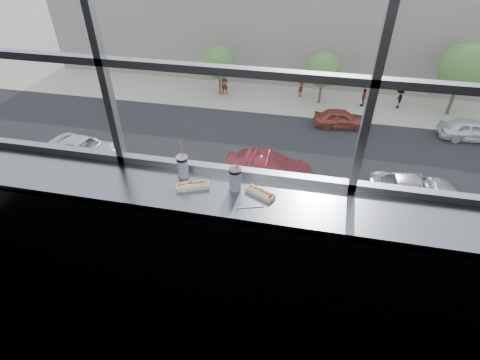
% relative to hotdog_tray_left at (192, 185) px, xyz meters
% --- Properties ---
extents(wall_back_lower, '(6.00, 0.00, 6.00)m').
position_rel_hotdog_tray_left_xyz_m(wall_back_lower, '(0.26, 0.26, -0.58)').
color(wall_back_lower, black).
rests_on(wall_back_lower, ground).
extents(window_glass, '(6.00, 0.00, 6.00)m').
position_rel_hotdog_tray_left_xyz_m(window_glass, '(0.26, 0.28, 1.17)').
color(window_glass, silver).
rests_on(window_glass, ground).
extents(window_mullions, '(6.00, 0.08, 2.40)m').
position_rel_hotdog_tray_left_xyz_m(window_mullions, '(0.26, 0.26, 1.17)').
color(window_mullions, gray).
rests_on(window_mullions, ground).
extents(counter, '(6.00, 0.55, 0.06)m').
position_rel_hotdog_tray_left_xyz_m(counter, '(0.26, -0.01, -0.06)').
color(counter, gray).
rests_on(counter, ground).
extents(counter_fascia, '(6.00, 0.04, 1.04)m').
position_rel_hotdog_tray_left_xyz_m(counter_fascia, '(0.26, -0.27, -0.58)').
color(counter_fascia, gray).
rests_on(counter_fascia, ground).
extents(hotdog_tray_left, '(0.28, 0.18, 0.07)m').
position_rel_hotdog_tray_left_xyz_m(hotdog_tray_left, '(0.00, 0.00, 0.00)').
color(hotdog_tray_left, white).
rests_on(hotdog_tray_left, counter).
extents(hotdog_tray_right, '(0.25, 0.18, 0.06)m').
position_rel_hotdog_tray_left_xyz_m(hotdog_tray_right, '(0.55, 0.02, -0.00)').
color(hotdog_tray_right, white).
rests_on(hotdog_tray_right, counter).
extents(soda_cup_left, '(0.10, 0.10, 0.37)m').
position_rel_hotdog_tray_left_xyz_m(soda_cup_left, '(-0.13, 0.15, 0.08)').
color(soda_cup_left, white).
rests_on(soda_cup_left, counter).
extents(soda_cup_right, '(0.10, 0.10, 0.38)m').
position_rel_hotdog_tray_left_xyz_m(soda_cup_right, '(0.34, 0.06, 0.09)').
color(soda_cup_right, white).
rests_on(soda_cup_right, counter).
extents(loose_straw, '(0.22, 0.08, 0.01)m').
position_rel_hotdog_tray_left_xyz_m(loose_straw, '(0.50, -0.15, -0.02)').
color(loose_straw, white).
rests_on(loose_straw, counter).
extents(wrapper, '(0.08, 0.06, 0.02)m').
position_rel_hotdog_tray_left_xyz_m(wrapper, '(-0.06, -0.06, -0.02)').
color(wrapper, silver).
rests_on(wrapper, counter).
extents(plaza_ground, '(120.00, 120.00, 0.00)m').
position_rel_hotdog_tray_left_xyz_m(plaza_ground, '(0.26, 43.76, -12.13)').
color(plaza_ground, '#B8AE99').
rests_on(plaza_ground, ground).
extents(plaza_near, '(50.00, 14.00, 0.04)m').
position_rel_hotdog_tray_left_xyz_m(plaza_near, '(0.26, 7.26, -12.11)').
color(plaza_near, '#B8AE99').
rests_on(plaza_near, plaza_ground).
extents(street_asphalt, '(80.00, 10.00, 0.06)m').
position_rel_hotdog_tray_left_xyz_m(street_asphalt, '(0.26, 20.26, -12.10)').
color(street_asphalt, black).
rests_on(street_asphalt, plaza_ground).
extents(far_sidewalk, '(80.00, 6.00, 0.04)m').
position_rel_hotdog_tray_left_xyz_m(far_sidewalk, '(0.26, 28.26, -12.11)').
color(far_sidewalk, '#B8AE99').
rests_on(far_sidewalk, plaza_ground).
extents(far_building, '(50.00, 14.00, 8.00)m').
position_rel_hotdog_tray_left_xyz_m(far_building, '(0.26, 38.26, -8.13)').
color(far_building, gray).
rests_on(far_building, plaza_ground).
extents(car_far_c, '(2.75, 6.19, 2.03)m').
position_rel_hotdog_tray_left_xyz_m(car_far_c, '(12.35, 24.26, -11.05)').
color(car_far_c, white).
rests_on(car_far_c, street_asphalt).
extents(car_near_c, '(3.02, 7.00, 2.32)m').
position_rel_hotdog_tray_left_xyz_m(car_near_c, '(-1.30, 16.26, -10.91)').
color(car_near_c, maroon).
rests_on(car_near_c, street_asphalt).
extents(car_far_b, '(2.88, 5.73, 1.84)m').
position_rel_hotdog_tray_left_xyz_m(car_far_b, '(3.14, 24.26, -11.15)').
color(car_far_b, maroon).
rests_on(car_far_b, street_asphalt).
extents(car_near_a, '(3.09, 5.96, 1.90)m').
position_rel_hotdog_tray_left_xyz_m(car_near_a, '(-13.59, 16.26, -11.12)').
color(car_near_a, white).
rests_on(car_near_a, street_asphalt).
extents(car_near_d, '(2.58, 5.70, 1.87)m').
position_rel_hotdog_tray_left_xyz_m(car_near_d, '(7.19, 16.26, -11.13)').
color(car_near_d, silver).
rests_on(car_near_d, street_asphalt).
extents(pedestrian_d, '(0.66, 0.88, 1.98)m').
position_rel_hotdog_tray_left_xyz_m(pedestrian_d, '(7.86, 28.66, -11.10)').
color(pedestrian_d, '#66605B').
rests_on(pedestrian_d, far_sidewalk).
extents(pedestrian_c, '(0.61, 0.81, 1.83)m').
position_rel_hotdog_tray_left_xyz_m(pedestrian_c, '(5.01, 28.41, -11.17)').
color(pedestrian_c, '#66605B').
rests_on(pedestrian_c, far_sidewalk).
extents(pedestrian_a, '(0.92, 0.69, 2.07)m').
position_rel_hotdog_tray_left_xyz_m(pedestrian_a, '(-6.95, 28.42, -11.05)').
color(pedestrian_a, '#66605B').
rests_on(pedestrian_a, far_sidewalk).
extents(pedestrian_b, '(0.71, 0.94, 2.12)m').
position_rel_hotdog_tray_left_xyz_m(pedestrian_b, '(-0.26, 29.33, -11.02)').
color(pedestrian_b, '#66605B').
rests_on(pedestrian_b, far_sidewalk).
extents(tree_left, '(2.73, 2.73, 4.26)m').
position_rel_hotdog_tray_left_xyz_m(tree_left, '(-7.34, 28.26, -9.24)').
color(tree_left, '#47382B').
rests_on(tree_left, far_sidewalk).
extents(tree_center, '(2.79, 2.79, 4.36)m').
position_rel_hotdog_tray_left_xyz_m(tree_center, '(1.40, 28.26, -9.17)').
color(tree_center, '#47382B').
rests_on(tree_center, far_sidewalk).
extents(tree_right, '(3.66, 3.66, 5.72)m').
position_rel_hotdog_tray_left_xyz_m(tree_right, '(11.71, 28.26, -8.25)').
color(tree_right, '#47382B').
rests_on(tree_right, far_sidewalk).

